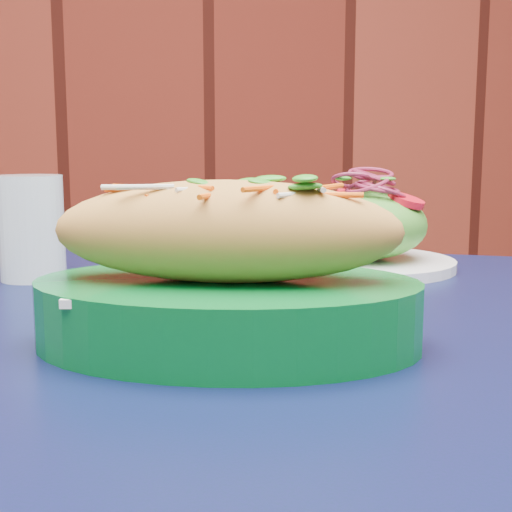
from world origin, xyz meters
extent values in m
cube|color=black|center=(0.31, 1.60, 0.73)|extent=(1.05, 1.05, 0.03)
cylinder|color=black|center=(0.14, 2.03, 0.36)|extent=(0.04, 0.04, 0.72)
cube|color=white|center=(0.27, 1.50, 0.80)|extent=(0.23, 0.15, 0.01)
ellipsoid|color=gold|center=(0.27, 1.50, 0.84)|extent=(0.27, 0.15, 0.08)
cylinder|color=white|center=(0.47, 1.81, 0.76)|extent=(0.22, 0.22, 0.01)
ellipsoid|color=#4C992D|center=(0.47, 1.81, 0.80)|extent=(0.15, 0.15, 0.08)
cylinder|color=red|center=(0.51, 1.78, 0.84)|extent=(0.04, 0.04, 0.01)
cylinder|color=red|center=(0.44, 1.84, 0.84)|extent=(0.04, 0.04, 0.01)
cylinder|color=red|center=(0.47, 1.85, 0.84)|extent=(0.04, 0.04, 0.01)
torus|color=maroon|center=(0.47, 1.81, 0.85)|extent=(0.06, 0.06, 0.01)
torus|color=maroon|center=(0.47, 1.81, 0.85)|extent=(0.06, 0.06, 0.01)
torus|color=maroon|center=(0.47, 1.81, 0.86)|extent=(0.06, 0.06, 0.01)
torus|color=maroon|center=(0.47, 1.81, 0.86)|extent=(0.06, 0.06, 0.01)
torus|color=maroon|center=(0.47, 1.81, 0.87)|extent=(0.06, 0.06, 0.01)
torus|color=maroon|center=(0.47, 1.81, 0.87)|extent=(0.06, 0.06, 0.01)
cylinder|color=silver|center=(0.08, 1.80, 0.81)|extent=(0.07, 0.07, 0.12)
camera|label=1|loc=(0.21, 0.98, 0.90)|focal=50.00mm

